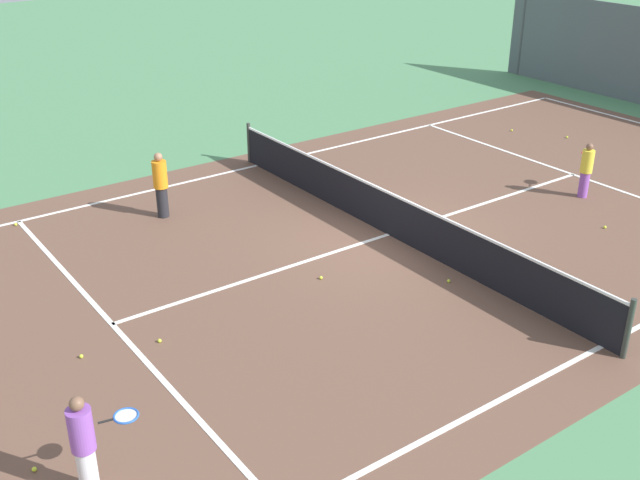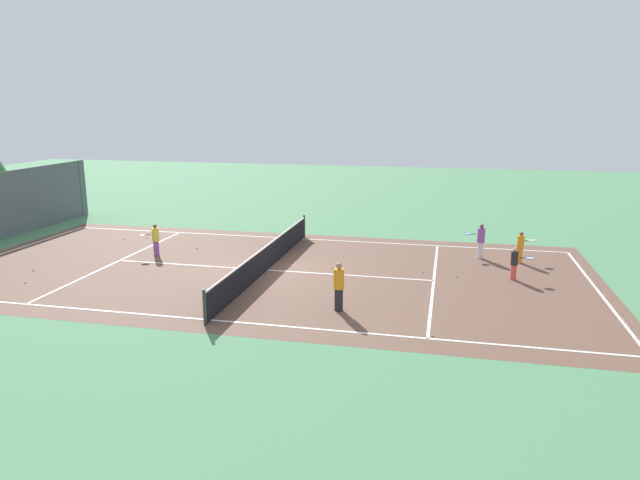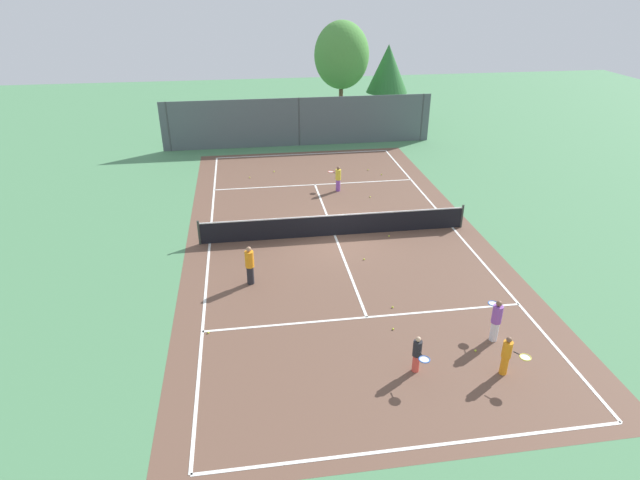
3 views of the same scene
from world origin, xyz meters
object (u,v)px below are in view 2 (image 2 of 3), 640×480
(tennis_ball_6, at_px, (197,248))
(player_2, at_px, (339,286))
(tennis_ball_11, at_px, (295,255))
(tennis_ball_4, at_px, (456,276))
(player_4, at_px, (515,263))
(tennis_ball_1, at_px, (432,335))
(player_0, at_px, (155,239))
(player_3, at_px, (480,240))
(tennis_ball_2, at_px, (26,282))
(tennis_ball_9, at_px, (423,272))
(tennis_ball_5, at_px, (34,270))
(player_1, at_px, (521,247))
(tennis_ball_8, at_px, (123,239))
(tennis_ball_0, at_px, (147,237))
(tennis_ball_3, at_px, (246,280))
(tennis_ball_7, at_px, (332,268))
(tennis_ball_10, at_px, (493,263))

(tennis_ball_6, bearing_deg, player_2, -129.77)
(tennis_ball_11, bearing_deg, tennis_ball_4, -103.94)
(player_4, xyz_separation_m, tennis_ball_1, (-6.11, 2.76, -0.61))
(player_0, xyz_separation_m, tennis_ball_1, (-6.39, -11.85, -0.68))
(player_2, xyz_separation_m, player_3, (7.54, -4.59, -0.03))
(tennis_ball_2, relative_size, tennis_ball_9, 1.00)
(tennis_ball_5, xyz_separation_m, tennis_ball_9, (3.12, -14.80, 0.00))
(tennis_ball_1, bearing_deg, player_4, -24.31)
(player_0, xyz_separation_m, tennis_ball_9, (-0.07, -11.29, -0.68))
(player_1, height_order, player_2, player_2)
(tennis_ball_6, distance_m, tennis_ball_8, 4.26)
(player_0, xyz_separation_m, tennis_ball_11, (1.28, -5.82, -0.68))
(player_2, xyz_separation_m, tennis_ball_1, (-1.47, -2.94, -0.76))
(tennis_ball_8, bearing_deg, player_4, -98.54)
(player_0, distance_m, player_4, 14.61)
(tennis_ball_0, distance_m, tennis_ball_5, 6.31)
(tennis_ball_0, height_order, tennis_ball_5, same)
(player_0, height_order, tennis_ball_2, player_0)
(player_1, relative_size, tennis_ball_3, 19.63)
(tennis_ball_8, bearing_deg, player_3, -89.09)
(player_3, bearing_deg, player_1, -103.87)
(tennis_ball_3, bearing_deg, tennis_ball_4, -73.49)
(player_0, height_order, player_2, player_2)
(player_4, distance_m, tennis_ball_7, 6.88)
(tennis_ball_3, height_order, tennis_ball_10, same)
(player_0, distance_m, tennis_ball_4, 12.56)
(player_3, height_order, tennis_ball_9, player_3)
(tennis_ball_3, height_order, tennis_ball_5, same)
(tennis_ball_4, bearing_deg, player_1, -44.10)
(tennis_ball_3, distance_m, tennis_ball_9, 6.79)
(tennis_ball_4, bearing_deg, tennis_ball_5, 99.88)
(player_4, relative_size, tennis_ball_5, 18.52)
(tennis_ball_1, distance_m, tennis_ball_10, 8.50)
(player_2, bearing_deg, tennis_ball_5, 82.04)
(tennis_ball_5, height_order, tennis_ball_7, same)
(tennis_ball_5, relative_size, tennis_ball_8, 1.00)
(tennis_ball_8, bearing_deg, player_2, -121.47)
(tennis_ball_3, bearing_deg, tennis_ball_10, -63.65)
(tennis_ball_3, height_order, tennis_ball_6, same)
(player_4, relative_size, tennis_ball_8, 18.52)
(tennis_ball_4, bearing_deg, tennis_ball_11, 76.06)
(tennis_ball_1, bearing_deg, tennis_ball_0, 56.12)
(tennis_ball_10, bearing_deg, player_3, 32.13)
(player_0, relative_size, tennis_ball_7, 20.77)
(player_2, bearing_deg, player_4, -50.87)
(tennis_ball_5, relative_size, tennis_ball_6, 1.00)
(tennis_ball_0, xyz_separation_m, tennis_ball_6, (-1.45, -3.26, 0.00))
(tennis_ball_0, bearing_deg, player_2, -125.66)
(player_3, relative_size, tennis_ball_6, 22.27)
(player_2, height_order, tennis_ball_4, player_2)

